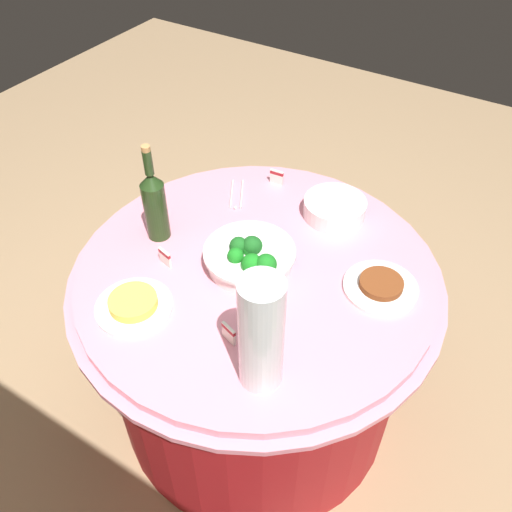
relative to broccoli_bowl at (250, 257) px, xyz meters
name	(u,v)px	position (x,y,z in m)	size (l,w,h in m)	color
ground_plane	(256,399)	(-0.02, -0.01, -0.78)	(6.00, 6.00, 0.00)	#9E7F5B
buffet_table	(256,341)	(-0.02, -0.01, -0.41)	(1.16, 1.16, 0.74)	maroon
broccoli_bowl	(250,257)	(0.00, 0.00, 0.00)	(0.28, 0.28, 0.11)	white
plate_stack	(335,208)	(-0.11, -0.36, -0.01)	(0.21, 0.21, 0.06)	white
wine_bottle	(155,204)	(0.33, 0.03, 0.09)	(0.07, 0.07, 0.34)	#1F3716
decorative_fruit_vase	(261,339)	(-0.23, 0.32, 0.11)	(0.11, 0.11, 0.34)	silver
serving_tongs	(237,195)	(0.23, -0.28, -0.04)	(0.12, 0.16, 0.01)	silver
food_plate_stir_fry	(381,286)	(-0.38, -0.12, -0.03)	(0.22, 0.22, 0.03)	white
food_plate_fried_egg	(134,304)	(0.19, 0.32, -0.03)	(0.22, 0.22, 0.04)	white
label_placard_front	(229,333)	(-0.10, 0.27, -0.01)	(0.05, 0.02, 0.05)	white
label_placard_mid	(277,176)	(0.15, -0.42, -0.01)	(0.05, 0.01, 0.05)	white
label_placard_rear	(165,257)	(0.23, 0.13, -0.01)	(0.05, 0.02, 0.05)	white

